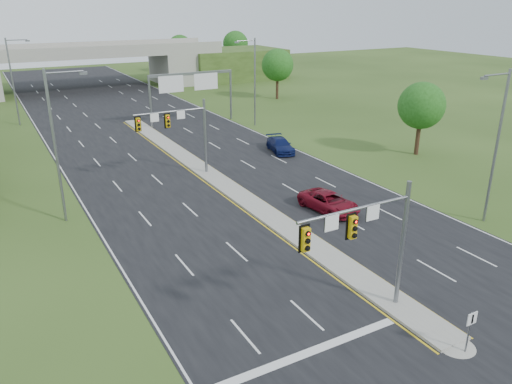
{
  "coord_description": "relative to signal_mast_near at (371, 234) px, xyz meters",
  "views": [
    {
      "loc": [
        -17.54,
        -16.27,
        15.11
      ],
      "look_at": [
        -2.14,
        11.5,
        3.0
      ],
      "focal_mm": 35.0,
      "sensor_mm": 36.0,
      "label": 1
    }
  ],
  "objects": [
    {
      "name": "sign_gantry",
      "position": [
        8.95,
        44.99,
        0.51
      ],
      "size": [
        11.58,
        0.44,
        6.67
      ],
      "color": "slate",
      "rests_on": "ground"
    },
    {
      "name": "keep_right_sign",
      "position": [
        2.26,
        -4.45,
        -3.21
      ],
      "size": [
        0.6,
        0.13,
        2.2
      ],
      "color": "slate",
      "rests_on": "ground"
    },
    {
      "name": "signal_mast_near",
      "position": [
        0.0,
        0.0,
        0.0
      ],
      "size": [
        6.62,
        0.6,
        7.0
      ],
      "color": "slate",
      "rests_on": "ground"
    },
    {
      "name": "ground",
      "position": [
        2.26,
        0.07,
        -4.73
      ],
      "size": [
        240.0,
        240.0,
        0.0
      ],
      "primitive_type": "plane",
      "color": "#2F4518",
      "rests_on": "ground"
    },
    {
      "name": "tree_r_mid",
      "position": [
        28.26,
        55.07,
        0.78
      ],
      "size": [
        5.2,
        5.2,
        8.12
      ],
      "color": "#382316",
      "rests_on": "ground"
    },
    {
      "name": "car_far_a",
      "position": [
        6.86,
        12.14,
        -3.98
      ],
      "size": [
        3.07,
        5.49,
        1.45
      ],
      "primitive_type": "imported",
      "rotation": [
        0.0,
        0.0,
        0.13
      ],
      "color": "maroon",
      "rests_on": "road"
    },
    {
      "name": "median_nose",
      "position": [
        2.26,
        -3.93,
        -4.63
      ],
      "size": [
        2.0,
        2.0,
        0.16
      ],
      "primitive_type": "cone",
      "color": "gray",
      "rests_on": "road"
    },
    {
      "name": "lightpole_r_far",
      "position": [
        15.56,
        40.07,
        1.38
      ],
      "size": [
        2.85,
        0.25,
        11.0
      ],
      "color": "slate",
      "rests_on": "ground"
    },
    {
      "name": "car_far_b",
      "position": [
        12.12,
        27.84,
        -3.97
      ],
      "size": [
        3.16,
        5.38,
        1.46
      ],
      "primitive_type": "imported",
      "rotation": [
        0.0,
        0.0,
        -0.23
      ],
      "color": "#0B1547",
      "rests_on": "road"
    },
    {
      "name": "tree_back_c",
      "position": [
        26.26,
        94.07,
        0.78
      ],
      "size": [
        5.6,
        5.6,
        8.32
      ],
      "color": "#382316",
      "rests_on": "ground"
    },
    {
      "name": "median",
      "position": [
        2.26,
        23.07,
        -4.63
      ],
      "size": [
        2.0,
        54.0,
        0.16
      ],
      "primitive_type": "cube",
      "color": "gray",
      "rests_on": "road"
    },
    {
      "name": "lightpole_r_near",
      "position": [
        15.56,
        5.07,
        1.38
      ],
      "size": [
        2.85,
        0.25,
        11.0
      ],
      "color": "slate",
      "rests_on": "ground"
    },
    {
      "name": "overpass",
      "position": [
        2.26,
        80.07,
        -1.17
      ],
      "size": [
        80.0,
        14.0,
        8.1
      ],
      "color": "gray",
      "rests_on": "ground"
    },
    {
      "name": "tree_back_d",
      "position": [
        40.26,
        94.07,
        1.11
      ],
      "size": [
        6.0,
        6.0,
        8.85
      ],
      "color": "#382316",
      "rests_on": "ground"
    },
    {
      "name": "lightpole_l_far",
      "position": [
        -11.03,
        55.07,
        1.38
      ],
      "size": [
        2.85,
        0.25,
        11.0
      ],
      "color": "slate",
      "rests_on": "ground"
    },
    {
      "name": "signal_mast_far",
      "position": [
        0.0,
        25.0,
        0.0
      ],
      "size": [
        6.62,
        0.6,
        7.0
      ],
      "color": "slate",
      "rests_on": "ground"
    },
    {
      "name": "road",
      "position": [
        2.26,
        35.07,
        -4.72
      ],
      "size": [
        24.0,
        160.0,
        0.02
      ],
      "primitive_type": "cube",
      "color": "black",
      "rests_on": "ground"
    },
    {
      "name": "lane_markings",
      "position": [
        1.66,
        28.99,
        -4.7
      ],
      "size": [
        23.72,
        160.0,
        0.01
      ],
      "color": "gold",
      "rests_on": "road"
    },
    {
      "name": "tree_r_near",
      "position": [
        24.26,
        20.07,
        0.45
      ],
      "size": [
        4.8,
        4.8,
        7.6
      ],
      "color": "#382316",
      "rests_on": "ground"
    },
    {
      "name": "lightpole_l_mid",
      "position": [
        -11.03,
        20.07,
        1.38
      ],
      "size": [
        2.85,
        0.25,
        11.0
      ],
      "color": "slate",
      "rests_on": "ground"
    }
  ]
}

